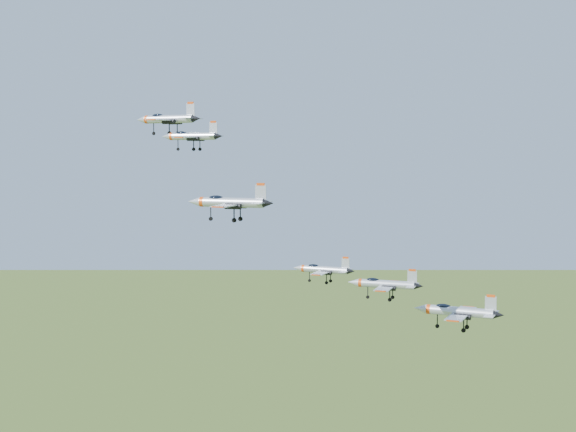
# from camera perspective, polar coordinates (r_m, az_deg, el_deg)

# --- Properties ---
(jet_lead) EXTENTS (13.66, 11.49, 3.67)m
(jet_lead) POSITION_cam_1_polar(r_m,az_deg,el_deg) (145.22, -8.59, 6.84)
(jet_lead) COLOR #B3B8C0
(jet_left_high) EXTENTS (11.78, 9.84, 3.15)m
(jet_left_high) POSITION_cam_1_polar(r_m,az_deg,el_deg) (136.39, -6.92, 5.66)
(jet_left_high) COLOR #B3B8C0
(jet_right_high) EXTENTS (12.97, 10.71, 3.47)m
(jet_right_high) POSITION_cam_1_polar(r_m,az_deg,el_deg) (112.14, -4.22, 0.99)
(jet_right_high) COLOR #B3B8C0
(jet_left_low) EXTENTS (10.96, 9.14, 2.93)m
(jet_left_low) POSITION_cam_1_polar(r_m,az_deg,el_deg) (133.46, 2.48, -3.81)
(jet_left_low) COLOR #B3B8C0
(jet_right_low) EXTENTS (10.98, 9.09, 2.93)m
(jet_right_low) POSITION_cam_1_polar(r_m,az_deg,el_deg) (114.89, 6.85, -4.81)
(jet_right_low) COLOR #B3B8C0
(jet_trail) EXTENTS (13.29, 11.13, 3.56)m
(jet_trail) POSITION_cam_1_polar(r_m,az_deg,el_deg) (120.46, 11.92, -6.64)
(jet_trail) COLOR #B3B8C0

